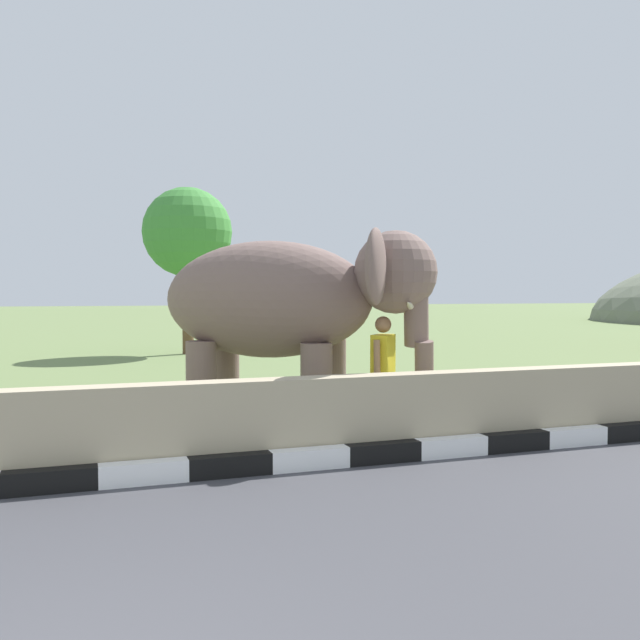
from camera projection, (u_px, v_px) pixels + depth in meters
striped_curb at (0, 485)px, 6.64m from camera, size 16.20×0.20×0.24m
barrier_parapet at (233, 425)px, 7.68m from camera, size 28.00×0.36×1.00m
elephant at (292, 302)px, 9.92m from camera, size 3.95×3.56×2.85m
person_handler at (383, 368)px, 9.60m from camera, size 0.49×0.52×1.66m
tree_distant at (187, 233)px, 22.25m from camera, size 2.89×2.89×5.40m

